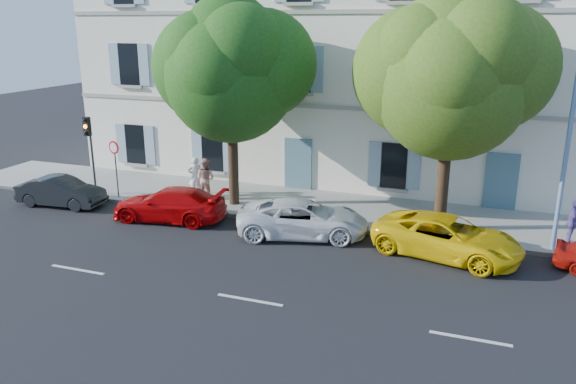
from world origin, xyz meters
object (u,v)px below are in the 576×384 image
at_px(car_red_coupe, 169,204).
at_px(car_white_coupe, 303,218).
at_px(pedestrian_b, 206,178).
at_px(street_lamp, 572,119).
at_px(tree_right, 451,82).
at_px(car_yellow_supercar, 447,237).
at_px(tree_left, 231,76).
at_px(pedestrian_a, 196,177).
at_px(car_dark_sedan, 61,192).
at_px(road_sign, 115,157).
at_px(pedestrian_c, 572,223).
at_px(traffic_light, 89,139).

xyz_separation_m(car_red_coupe, car_white_coupe, (5.53, 0.19, 0.01)).
bearing_deg(pedestrian_b, street_lamp, -177.67).
bearing_deg(tree_right, street_lamp, -12.88).
relative_size(car_yellow_supercar, tree_left, 0.59).
xyz_separation_m(tree_left, pedestrian_a, (-2.05, 0.40, -4.46)).
bearing_deg(car_dark_sedan, tree_left, -75.76).
bearing_deg(road_sign, car_white_coupe, -8.50).
bearing_deg(pedestrian_c, tree_right, 88.66).
relative_size(car_white_coupe, pedestrian_c, 2.98).
relative_size(car_white_coupe, tree_right, 0.57).
bearing_deg(pedestrian_b, pedestrian_c, -174.33).
height_order(pedestrian_a, pedestrian_b, pedestrian_b).
relative_size(car_yellow_supercar, pedestrian_b, 2.73).
distance_m(road_sign, street_lamp, 17.87).
bearing_deg(traffic_light, car_white_coupe, -6.89).
height_order(car_yellow_supercar, pedestrian_a, pedestrian_a).
relative_size(tree_left, tree_right, 0.98).
height_order(car_red_coupe, tree_left, tree_left).
bearing_deg(car_white_coupe, car_dark_sedan, 76.25).
bearing_deg(pedestrian_c, car_yellow_supercar, 118.00).
bearing_deg(car_yellow_supercar, pedestrian_b, 89.34).
xyz_separation_m(car_white_coupe, pedestrian_b, (-5.32, 2.48, 0.39)).
bearing_deg(street_lamp, tree_left, 175.18).
distance_m(road_sign, pedestrian_a, 3.59).
xyz_separation_m(car_white_coupe, road_sign, (-9.11, 1.36, 1.30)).
height_order(road_sign, pedestrian_b, road_sign).
xyz_separation_m(road_sign, pedestrian_a, (3.23, 1.25, -0.92)).
relative_size(traffic_light, pedestrian_b, 1.95).
bearing_deg(car_white_coupe, street_lamp, -96.84).
bearing_deg(pedestrian_c, car_white_coupe, 101.95).
distance_m(pedestrian_a, pedestrian_c, 15.02).
height_order(car_dark_sedan, tree_right, tree_right).
bearing_deg(pedestrian_c, pedestrian_b, 87.76).
distance_m(car_red_coupe, car_yellow_supercar, 10.68).
distance_m(car_white_coupe, pedestrian_c, 9.35).
bearing_deg(car_white_coupe, pedestrian_a, 51.37).
bearing_deg(car_white_coupe, car_red_coupe, 77.34).
bearing_deg(car_yellow_supercar, pedestrian_a, 89.39).
xyz_separation_m(tree_right, pedestrian_b, (-10.02, 0.43, -4.52)).
bearing_deg(street_lamp, pedestrian_c, 53.77).
height_order(tree_left, traffic_light, tree_left).
height_order(car_yellow_supercar, street_lamp, street_lamp).
distance_m(road_sign, pedestrian_b, 4.06).
distance_m(tree_left, pedestrian_a, 4.93).
distance_m(car_red_coupe, tree_right, 11.57).
bearing_deg(traffic_light, car_dark_sedan, -112.17).
height_order(traffic_light, road_sign, traffic_light).
height_order(car_dark_sedan, car_red_coupe, car_red_coupe).
bearing_deg(road_sign, car_red_coupe, -23.48).
bearing_deg(traffic_light, pedestrian_c, 2.13).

